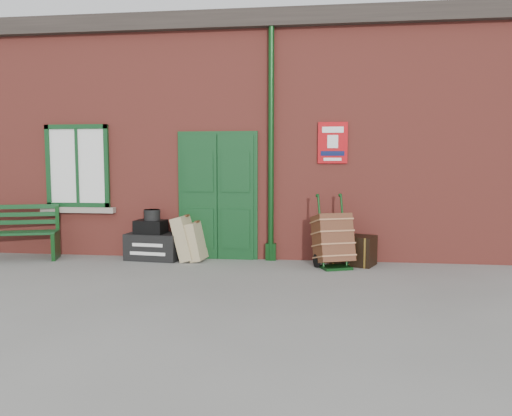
% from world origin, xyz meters
% --- Properties ---
extents(ground, '(80.00, 80.00, 0.00)m').
position_xyz_m(ground, '(0.00, 0.00, 0.00)').
color(ground, gray).
rests_on(ground, ground).
extents(station_building, '(10.30, 4.30, 4.36)m').
position_xyz_m(station_building, '(-0.00, 3.49, 2.16)').
color(station_building, '#9B3C32').
rests_on(station_building, ground).
extents(bench, '(1.69, 0.97, 1.00)m').
position_xyz_m(bench, '(-3.93, 0.91, 0.50)').
color(bench, '#103B1A').
rests_on(bench, ground).
extents(houdini_trunk, '(0.98, 0.61, 0.47)m').
position_xyz_m(houdini_trunk, '(-1.42, 1.25, 0.23)').
color(houdini_trunk, black).
rests_on(houdini_trunk, ground).
extents(strongbox, '(0.55, 0.43, 0.23)m').
position_xyz_m(strongbox, '(-1.47, 1.25, 0.58)').
color(strongbox, black).
rests_on(strongbox, houdini_trunk).
extents(hatbox, '(0.31, 0.31, 0.19)m').
position_xyz_m(hatbox, '(-1.44, 1.25, 0.79)').
color(hatbox, black).
rests_on(hatbox, strongbox).
extents(suitcase_back, '(0.46, 0.59, 0.80)m').
position_xyz_m(suitcase_back, '(-0.83, 1.25, 0.40)').
color(suitcase_back, tan).
rests_on(suitcase_back, ground).
extents(suitcase_front, '(0.38, 0.53, 0.68)m').
position_xyz_m(suitcase_front, '(-0.65, 1.25, 0.34)').
color(suitcase_front, tan).
rests_on(suitcase_front, ground).
extents(porter_trolley, '(0.75, 0.78, 1.17)m').
position_xyz_m(porter_trolley, '(1.71, 0.99, 0.45)').
color(porter_trolley, '#0C3311').
rests_on(porter_trolley, ground).
extents(dark_trunk, '(0.81, 0.68, 0.50)m').
position_xyz_m(dark_trunk, '(2.07, 1.25, 0.25)').
color(dark_trunk, black).
rests_on(dark_trunk, ground).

